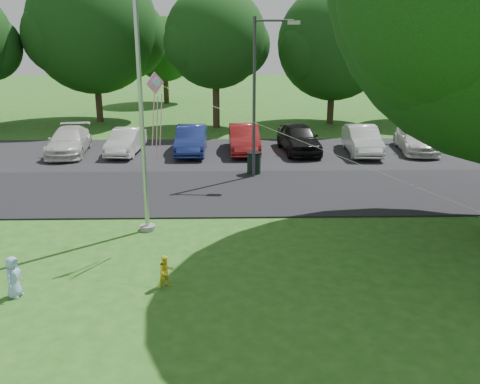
{
  "coord_description": "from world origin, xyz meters",
  "views": [
    {
      "loc": [
        -0.85,
        -11.38,
        6.48
      ],
      "look_at": [
        -0.5,
        4.0,
        1.6
      ],
      "focal_mm": 40.0,
      "sensor_mm": 36.0,
      "label": 1
    }
  ],
  "objects_px": {
    "street_lamp": "(261,84)",
    "child_blue": "(13,277)",
    "flagpole": "(141,102)",
    "child_yellow": "(166,272)",
    "kite": "(166,102)",
    "trash_can": "(254,163)"
  },
  "relations": [
    {
      "from": "street_lamp",
      "to": "child_blue",
      "type": "height_order",
      "value": "street_lamp"
    },
    {
      "from": "flagpole",
      "to": "child_blue",
      "type": "xyz_separation_m",
      "value": [
        -2.65,
        -4.4,
        -3.63
      ]
    },
    {
      "from": "flagpole",
      "to": "child_yellow",
      "type": "distance_m",
      "value": 5.56
    },
    {
      "from": "child_yellow",
      "to": "kite",
      "type": "bearing_deg",
      "value": 60.1
    },
    {
      "from": "trash_can",
      "to": "kite",
      "type": "relative_size",
      "value": 0.12
    },
    {
      "from": "trash_can",
      "to": "child_blue",
      "type": "bearing_deg",
      "value": -120.36
    },
    {
      "from": "child_yellow",
      "to": "child_blue",
      "type": "distance_m",
      "value": 3.71
    },
    {
      "from": "flagpole",
      "to": "child_yellow",
      "type": "relative_size",
      "value": 11.47
    },
    {
      "from": "street_lamp",
      "to": "child_yellow",
      "type": "distance_m",
      "value": 11.15
    },
    {
      "from": "flagpole",
      "to": "trash_can",
      "type": "xyz_separation_m",
      "value": [
        3.8,
        6.61,
        -3.65
      ]
    },
    {
      "from": "child_yellow",
      "to": "kite",
      "type": "height_order",
      "value": "kite"
    },
    {
      "from": "flagpole",
      "to": "child_yellow",
      "type": "height_order",
      "value": "flagpole"
    },
    {
      "from": "flagpole",
      "to": "kite",
      "type": "xyz_separation_m",
      "value": [
        0.94,
        -1.5,
        0.22
      ]
    },
    {
      "from": "flagpole",
      "to": "trash_can",
      "type": "bearing_deg",
      "value": 60.1
    },
    {
      "from": "flagpole",
      "to": "child_yellow",
      "type": "bearing_deg",
      "value": -75.33
    },
    {
      "from": "street_lamp",
      "to": "child_blue",
      "type": "bearing_deg",
      "value": -116.82
    },
    {
      "from": "flagpole",
      "to": "street_lamp",
      "type": "relative_size",
      "value": 1.48
    },
    {
      "from": "street_lamp",
      "to": "child_yellow",
      "type": "bearing_deg",
      "value": -100.88
    },
    {
      "from": "street_lamp",
      "to": "kite",
      "type": "relative_size",
      "value": 0.77
    },
    {
      "from": "trash_can",
      "to": "kite",
      "type": "height_order",
      "value": "kite"
    },
    {
      "from": "street_lamp",
      "to": "kite",
      "type": "bearing_deg",
      "value": -106.47
    },
    {
      "from": "trash_can",
      "to": "child_blue",
      "type": "relative_size",
      "value": 0.96
    }
  ]
}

